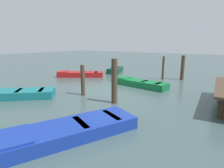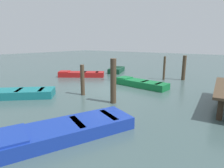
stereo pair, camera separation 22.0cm
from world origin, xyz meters
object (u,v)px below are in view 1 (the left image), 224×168
Objects in this scene: rowboat_green at (140,83)px; rowboat_teal at (12,94)px; mooring_piling_near_left at (83,80)px; mooring_piling_far_left at (163,68)px; rowboat_dark_green at (115,70)px; rowboat_red at (80,74)px; rowboat_blue at (70,130)px; mooring_piling_near_right at (114,81)px; mooring_piling_mid_right at (114,70)px; mooring_piling_center at (183,68)px.

rowboat_green and rowboat_teal have the same top height.
mooring_piling_near_left is at bearing -179.07° from rowboat_teal.
rowboat_teal is 10.44m from mooring_piling_far_left.
rowboat_dark_green is at bearing -130.06° from rowboat_teal.
rowboat_red is 0.85× the size of rowboat_blue.
rowboat_blue is 4.69m from mooring_piling_near_left.
rowboat_dark_green is at bearing -34.41° from rowboat_green.
rowboat_teal is at bearing 67.99° from rowboat_red.
mooring_piling_near_right is 1.37× the size of mooring_piling_mid_right.
rowboat_blue is at bearing 98.27° from rowboat_red.
mooring_piling_near_left is at bearing -94.12° from mooring_piling_near_right.
rowboat_green is at bearing -172.76° from mooring_piling_near_right.
mooring_piling_far_left is at bearing -158.83° from rowboat_teal.
rowboat_teal is 10.23m from rowboat_dark_green.
mooring_piling_mid_right is (3.51, 2.18, 0.56)m from rowboat_dark_green.
mooring_piling_center is (0.25, 6.32, 0.71)m from rowboat_dark_green.
rowboat_teal is (6.48, 1.37, -0.00)m from rowboat_red.
mooring_piling_mid_right is 0.87× the size of mooring_piling_far_left.
rowboat_red is 2.19× the size of mooring_piling_near_left.
mooring_piling_center reaches higher than rowboat_red.
mooring_piling_near_left is 1.08× the size of mooring_piling_mid_right.
mooring_piling_mid_right is (-7.88, -3.71, 0.56)m from rowboat_blue.
mooring_piling_mid_right reaches higher than rowboat_dark_green.
mooring_piling_far_left reaches higher than rowboat_teal.
mooring_piling_near_right reaches higher than rowboat_teal.
mooring_piling_center is (-9.97, 6.00, 0.71)m from rowboat_teal.
rowboat_blue is at bearing 11.56° from mooring_piling_near_right.
mooring_piling_near_left is at bearing -23.83° from mooring_piling_center.
mooring_piling_near_right is at bearing 0.99° from mooring_piling_far_left.
mooring_piling_mid_right is at bearing -168.73° from mooring_piling_near_left.
rowboat_red is 2.37× the size of mooring_piling_mid_right.
rowboat_green and rowboat_red have the same top height.
mooring_piling_near_left is (7.73, 3.02, 0.62)m from rowboat_dark_green.
mooring_piling_near_right is (4.14, 6.21, 0.84)m from rowboat_red.
rowboat_blue is (1.16, 5.56, 0.00)m from rowboat_teal.
rowboat_dark_green is (-4.10, -4.69, 0.00)m from rowboat_green.
mooring_piling_far_left is at bearing 163.37° from mooring_piling_near_left.
rowboat_red is 3.27m from mooring_piling_mid_right.
mooring_piling_near_left is (3.63, -1.67, 0.62)m from rowboat_green.
mooring_piling_near_left is at bearing -118.15° from rowboat_blue.
mooring_piling_center is (-3.85, 1.63, 0.71)m from rowboat_green.
mooring_piling_far_left is at bearing 131.92° from mooring_piling_mid_right.
rowboat_dark_green is (-3.74, 1.04, 0.00)m from rowboat_red.
rowboat_red is at bearing -119.99° from rowboat_teal.
rowboat_teal is at bearing -26.95° from mooring_piling_far_left.
rowboat_green and rowboat_dark_green have the same top height.
mooring_piling_near_right reaches higher than mooring_piling_mid_right.
rowboat_red is 0.94× the size of rowboat_teal.
mooring_piling_far_left reaches higher than mooring_piling_mid_right.
rowboat_green is at bearing -23.00° from mooring_piling_center.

